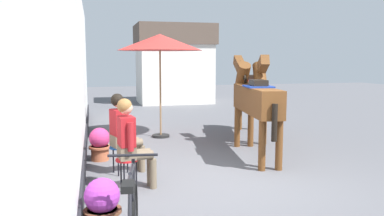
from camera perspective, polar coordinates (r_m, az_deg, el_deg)
name	(u,v)px	position (r m, az deg, el deg)	size (l,w,h in m)	color
ground_plane	(190,142)	(9.40, -0.33, -4.98)	(40.00, 40.00, 0.00)	#56565B
pub_facade_wall	(73,83)	(7.44, -16.87, 3.50)	(0.34, 14.00, 3.40)	white
distant_cottage	(174,63)	(17.95, -2.63, 6.54)	(3.40, 2.60, 3.50)	silver
seated_visitor_near	(131,139)	(5.97, -8.86, -4.46)	(0.61, 0.49, 1.39)	red
seated_visitor_far	(123,129)	(6.83, -10.02, -3.03)	(0.61, 0.48, 1.39)	#194C99
saddled_horse_near	(255,99)	(8.04, 9.07, 1.25)	(0.73, 2.99, 2.06)	brown
saddled_horse_far	(252,92)	(9.98, 8.67, 2.37)	(0.99, 2.94, 2.06)	brown
flower_planter_near	(102,205)	(4.67, -12.86, -13.50)	(0.43, 0.43, 0.64)	brown
flower_planter_far	(100,143)	(7.90, -13.21, -5.01)	(0.43, 0.43, 0.64)	#A85638
cafe_parasol	(160,43)	(9.87, -4.67, 9.37)	(2.10, 2.10, 2.58)	black
satchel_bag	(132,156)	(7.72, -8.69, -6.95)	(0.28, 0.12, 0.20)	brown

